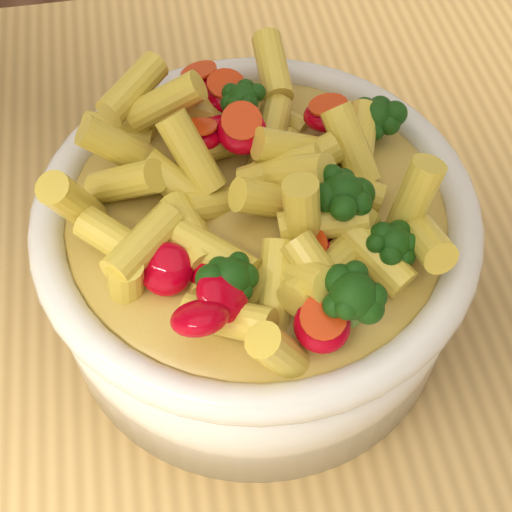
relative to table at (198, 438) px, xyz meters
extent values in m
cube|color=tan|center=(0.00, 0.00, 0.08)|extent=(1.20, 0.80, 0.04)
cylinder|color=white|center=(0.05, 0.05, 0.15)|extent=(0.24, 0.24, 0.10)
ellipsoid|color=white|center=(0.05, 0.05, 0.12)|extent=(0.22, 0.22, 0.04)
torus|color=white|center=(0.05, 0.05, 0.20)|extent=(0.25, 0.25, 0.02)
ellipsoid|color=#EBCE50|center=(0.05, 0.05, 0.20)|extent=(0.21, 0.21, 0.02)
camera|label=1|loc=(0.01, -0.20, 0.51)|focal=50.00mm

